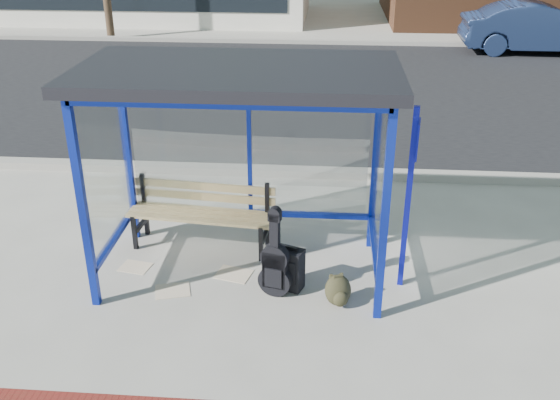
# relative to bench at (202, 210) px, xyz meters

# --- Properties ---
(ground) EXTENTS (120.00, 120.00, 0.00)m
(ground) POSITION_rel_bench_xyz_m (0.59, -0.61, -0.48)
(ground) COLOR #B2ADA0
(ground) RESTS_ON ground
(curb_near) EXTENTS (60.00, 0.25, 0.12)m
(curb_near) POSITION_rel_bench_xyz_m (0.59, 2.29, -0.42)
(curb_near) COLOR gray
(curb_near) RESTS_ON ground
(street_asphalt) EXTENTS (60.00, 10.00, 0.00)m
(street_asphalt) POSITION_rel_bench_xyz_m (0.59, 7.39, -0.48)
(street_asphalt) COLOR black
(street_asphalt) RESTS_ON ground
(curb_far) EXTENTS (60.00, 0.25, 0.12)m
(curb_far) POSITION_rel_bench_xyz_m (0.59, 12.49, -0.42)
(curb_far) COLOR gray
(curb_far) RESTS_ON ground
(far_sidewalk) EXTENTS (60.00, 4.00, 0.01)m
(far_sidewalk) POSITION_rel_bench_xyz_m (0.59, 14.39, -0.48)
(far_sidewalk) COLOR #B2ADA0
(far_sidewalk) RESTS_ON ground
(bus_shelter) EXTENTS (3.30, 1.80, 2.42)m
(bus_shelter) POSITION_rel_bench_xyz_m (0.59, -0.54, 1.59)
(bus_shelter) COLOR #0D2198
(bus_shelter) RESTS_ON ground
(bench) EXTENTS (1.83, 0.62, 0.85)m
(bench) POSITION_rel_bench_xyz_m (0.00, 0.00, 0.00)
(bench) COLOR black
(bench) RESTS_ON ground
(guitar_bag) EXTENTS (0.38, 0.19, 1.01)m
(guitar_bag) POSITION_rel_bench_xyz_m (1.00, -1.04, -0.11)
(guitar_bag) COLOR black
(guitar_bag) RESTS_ON ground
(suitcase) EXTENTS (0.36, 0.29, 0.54)m
(suitcase) POSITION_rel_bench_xyz_m (1.14, -0.90, -0.23)
(suitcase) COLOR black
(suitcase) RESTS_ON ground
(backpack) EXTENTS (0.34, 0.32, 0.34)m
(backpack) POSITION_rel_bench_xyz_m (1.69, -1.18, -0.32)
(backpack) COLOR #2C2A18
(backpack) RESTS_ON ground
(sign_post) EXTENTS (0.10, 0.26, 2.09)m
(sign_post) POSITION_rel_bench_xyz_m (2.40, -0.72, 0.69)
(sign_post) COLOR #0E139D
(sign_post) RESTS_ON ground
(newspaper_a) EXTENTS (0.39, 0.33, 0.01)m
(newspaper_a) POSITION_rel_bench_xyz_m (-0.71, -0.61, -0.48)
(newspaper_a) COLOR white
(newspaper_a) RESTS_ON ground
(newspaper_b) EXTENTS (0.45, 0.39, 0.01)m
(newspaper_b) POSITION_rel_bench_xyz_m (-0.15, -1.07, -0.48)
(newspaper_b) COLOR white
(newspaper_b) RESTS_ON ground
(newspaper_c) EXTENTS (0.46, 0.40, 0.01)m
(newspaper_c) POSITION_rel_bench_xyz_m (0.48, -0.68, -0.48)
(newspaper_c) COLOR white
(newspaper_c) RESTS_ON ground
(parked_car) EXTENTS (4.27, 1.58, 1.40)m
(parked_car) POSITION_rel_bench_xyz_m (7.40, 11.72, 0.22)
(parked_car) COLOR #1C2A4E
(parked_car) RESTS_ON ground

